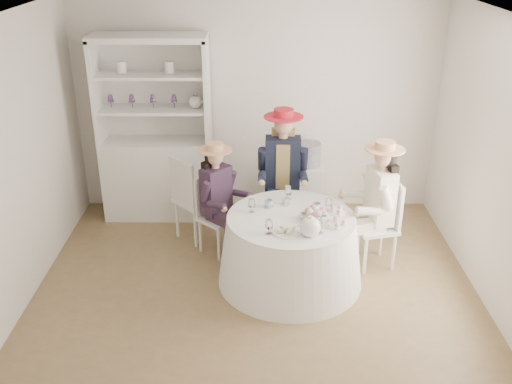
{
  "coord_description": "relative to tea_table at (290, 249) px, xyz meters",
  "views": [
    {
      "loc": [
        0.01,
        -4.9,
        3.37
      ],
      "look_at": [
        0.0,
        0.1,
        1.05
      ],
      "focal_mm": 40.0,
      "sensor_mm": 36.0,
      "label": 1
    }
  ],
  "objects": [
    {
      "name": "teacup_b",
      "position": [
        -0.05,
        0.28,
        0.41
      ],
      "size": [
        0.09,
        0.09,
        0.07
      ],
      "primitive_type": "imported",
      "rotation": [
        0.0,
        0.0,
        -0.22
      ],
      "color": "white",
      "rests_on": "tea_table"
    },
    {
      "name": "flower_arrangement",
      "position": [
        0.21,
        -0.07,
        0.46
      ],
      "size": [
        0.18,
        0.18,
        0.07
      ],
      "rotation": [
        0.0,
        0.0,
        0.05
      ],
      "color": "#D56A7E",
      "rests_on": "tea_table"
    },
    {
      "name": "hatbox",
      "position": [
        0.3,
        1.58,
        0.44
      ],
      "size": [
        0.35,
        0.35,
        0.29
      ],
      "primitive_type": "cylinder",
      "rotation": [
        0.0,
        0.0,
        -0.2
      ],
      "color": "black",
      "rests_on": "side_table"
    },
    {
      "name": "cupcake_stand",
      "position": [
        0.42,
        -0.19,
        0.45
      ],
      "size": [
        0.21,
        0.21,
        0.2
      ],
      "rotation": [
        0.0,
        0.0,
        0.23
      ],
      "color": "white",
      "rests_on": "tea_table"
    },
    {
      "name": "spare_chair",
      "position": [
        -1.1,
        0.88,
        0.18
      ],
      "size": [
        0.6,
        0.6,
        1.03
      ],
      "rotation": [
        0.0,
        0.0,
        2.36
      ],
      "color": "silver",
      "rests_on": "ground"
    },
    {
      "name": "wall_left",
      "position": [
        -2.6,
        -0.17,
        0.98
      ],
      "size": [
        0.0,
        4.5,
        4.5
      ],
      "primitive_type": "plane",
      "rotation": [
        1.57,
        0.0,
        1.57
      ],
      "color": "silver",
      "rests_on": "ground"
    },
    {
      "name": "guest_mid",
      "position": [
        -0.05,
        0.98,
        0.51
      ],
      "size": [
        0.56,
        0.59,
        1.56
      ],
      "rotation": [
        0.0,
        0.0,
        -0.03
      ],
      "color": "silver",
      "rests_on": "ground"
    },
    {
      "name": "hutch",
      "position": [
        -1.58,
        1.55,
        0.44
      ],
      "size": [
        1.35,
        0.51,
        2.27
      ],
      "rotation": [
        0.0,
        0.0,
        -0.01
      ],
      "color": "silver",
      "rests_on": "ground"
    },
    {
      "name": "side_table",
      "position": [
        0.3,
        1.58,
        -0.04
      ],
      "size": [
        0.47,
        0.47,
        0.66
      ],
      "primitive_type": "cube",
      "rotation": [
        0.0,
        0.0,
        -0.12
      ],
      "color": "silver",
      "rests_on": "ground"
    },
    {
      "name": "flower_bowl",
      "position": [
        0.18,
        -0.06,
        0.4
      ],
      "size": [
        0.25,
        0.25,
        0.05
      ],
      "primitive_type": "imported",
      "rotation": [
        0.0,
        0.0,
        0.23
      ],
      "color": "white",
      "rests_on": "tea_table"
    },
    {
      "name": "guest_right",
      "position": [
        0.92,
        0.32,
        0.44
      ],
      "size": [
        0.57,
        0.54,
        1.43
      ],
      "rotation": [
        0.0,
        0.0,
        -1.34
      ],
      "color": "silver",
      "rests_on": "ground"
    },
    {
      "name": "tea_table",
      "position": [
        0.0,
        0.0,
        0.0
      ],
      "size": [
        1.5,
        1.5,
        0.74
      ],
      "rotation": [
        0.0,
        0.0,
        -0.22
      ],
      "color": "white",
      "rests_on": "ground"
    },
    {
      "name": "ground",
      "position": [
        -0.35,
        -0.17,
        -0.37
      ],
      "size": [
        4.5,
        4.5,
        0.0
      ],
      "primitive_type": "plane",
      "color": "brown",
      "rests_on": "ground"
    },
    {
      "name": "wall_front",
      "position": [
        -0.35,
        -2.17,
        0.98
      ],
      "size": [
        4.5,
        0.0,
        4.5
      ],
      "primitive_type": "plane",
      "rotation": [
        -1.57,
        0.0,
        0.0
      ],
      "color": "silver",
      "rests_on": "ground"
    },
    {
      "name": "wall_right",
      "position": [
        1.9,
        -0.17,
        0.98
      ],
      "size": [
        0.0,
        4.5,
        4.5
      ],
      "primitive_type": "plane",
      "rotation": [
        1.57,
        0.0,
        -1.57
      ],
      "color": "silver",
      "rests_on": "ground"
    },
    {
      "name": "guest_left",
      "position": [
        -0.77,
        0.59,
        0.37
      ],
      "size": [
        0.56,
        0.55,
        1.3
      ],
      "rotation": [
        0.0,
        0.0,
        0.84
      ],
      "color": "silver",
      "rests_on": "ground"
    },
    {
      "name": "teacup_a",
      "position": [
        -0.22,
        0.22,
        0.41
      ],
      "size": [
        0.1,
        0.1,
        0.07
      ],
      "primitive_type": "imported",
      "rotation": [
        0.0,
        0.0,
        -0.13
      ],
      "color": "white",
      "rests_on": "tea_table"
    },
    {
      "name": "teacup_c",
      "position": [
        0.27,
        0.15,
        0.41
      ],
      "size": [
        0.11,
        0.11,
        0.07
      ],
      "primitive_type": "imported",
      "rotation": [
        0.0,
        0.0,
        -0.27
      ],
      "color": "white",
      "rests_on": "tea_table"
    },
    {
      "name": "wall_back",
      "position": [
        -0.35,
        1.83,
        0.98
      ],
      "size": [
        4.5,
        0.0,
        4.5
      ],
      "primitive_type": "plane",
      "rotation": [
        1.57,
        0.0,
        0.0
      ],
      "color": "silver",
      "rests_on": "ground"
    },
    {
      "name": "sandwich_plate",
      "position": [
        -0.07,
        -0.33,
        0.39
      ],
      "size": [
        0.26,
        0.26,
        0.06
      ],
      "rotation": [
        0.0,
        0.0,
        0.43
      ],
      "color": "white",
      "rests_on": "tea_table"
    },
    {
      "name": "stemware_set",
      "position": [
        0.0,
        0.0,
        0.45
      ],
      "size": [
        0.87,
        0.84,
        0.15
      ],
      "color": "white",
      "rests_on": "tea_table"
    },
    {
      "name": "ceiling",
      "position": [
        -0.35,
        -0.17,
        2.33
      ],
      "size": [
        4.5,
        4.5,
        0.0
      ],
      "primitive_type": "plane",
      "rotation": [
        3.14,
        0.0,
        0.0
      ],
      "color": "white",
      "rests_on": "wall_back"
    },
    {
      "name": "table_teapot",
      "position": [
        0.16,
        -0.37,
        0.46
      ],
      "size": [
        0.28,
        0.2,
        0.21
      ],
      "rotation": [
        0.0,
        0.0,
        0.33
      ],
      "color": "white",
      "rests_on": "tea_table"
    }
  ]
}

